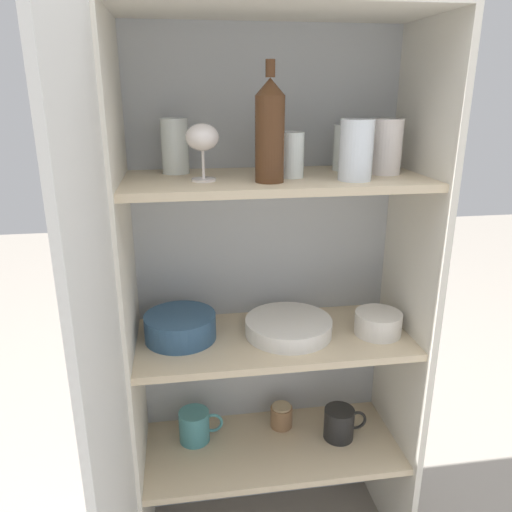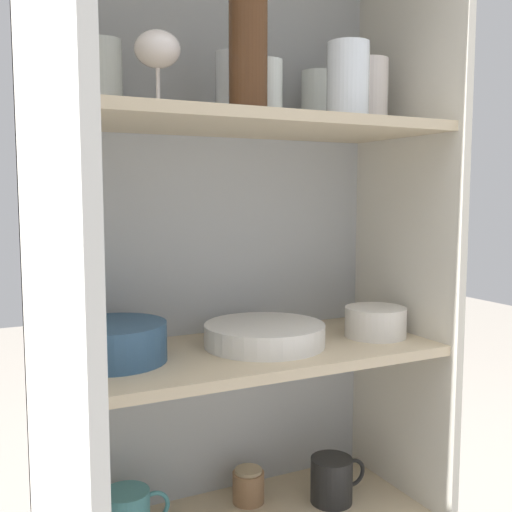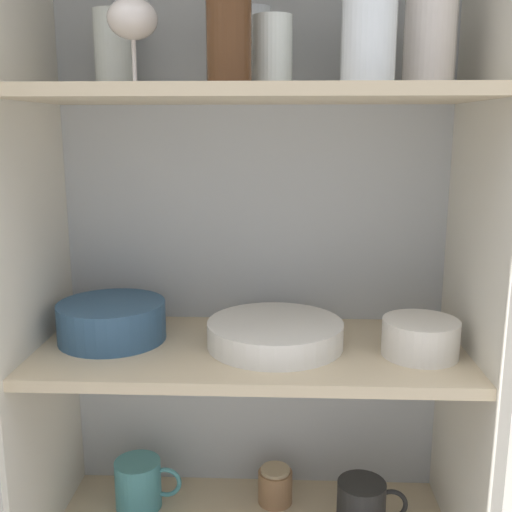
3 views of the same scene
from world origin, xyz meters
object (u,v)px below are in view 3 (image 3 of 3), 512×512
object	(u,v)px
plate_stack_white	(275,334)
serving_bowl_small	(421,336)
mixing_bowl_large	(112,319)
coffee_mug_primary	(362,506)
storage_jar	(275,485)
wine_bottle	(229,2)

from	to	relation	value
plate_stack_white	serving_bowl_small	xyz separation A→B (m)	(0.25, -0.04, 0.01)
mixing_bowl_large	coffee_mug_primary	xyz separation A→B (m)	(0.47, -0.02, -0.36)
serving_bowl_small	coffee_mug_primary	xyz separation A→B (m)	(-0.08, 0.03, -0.36)
mixing_bowl_large	storage_jar	distance (m)	0.48
mixing_bowl_large	storage_jar	xyz separation A→B (m)	(0.30, 0.06, -0.37)
mixing_bowl_large	serving_bowl_small	size ratio (longest dim) A/B	1.50
wine_bottle	mixing_bowl_large	bearing A→B (deg)	157.59
coffee_mug_primary	storage_jar	world-z (taller)	coffee_mug_primary
storage_jar	plate_stack_white	bearing A→B (deg)	-91.19
plate_stack_white	storage_jar	xyz separation A→B (m)	(0.00, 0.08, -0.36)
plate_stack_white	serving_bowl_small	size ratio (longest dim) A/B	1.86
serving_bowl_small	storage_jar	bearing A→B (deg)	155.04
storage_jar	wine_bottle	bearing A→B (deg)	-115.36
mixing_bowl_large	plate_stack_white	bearing A→B (deg)	-3.68
coffee_mug_primary	storage_jar	distance (m)	0.19
coffee_mug_primary	mixing_bowl_large	bearing A→B (deg)	177.57
plate_stack_white	storage_jar	bearing A→B (deg)	88.81
serving_bowl_small	coffee_mug_primary	bearing A→B (deg)	156.92
plate_stack_white	storage_jar	distance (m)	0.37
serving_bowl_small	plate_stack_white	bearing A→B (deg)	171.96
wine_bottle	mixing_bowl_large	distance (m)	0.58
serving_bowl_small	wine_bottle	bearing A→B (deg)	-172.94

